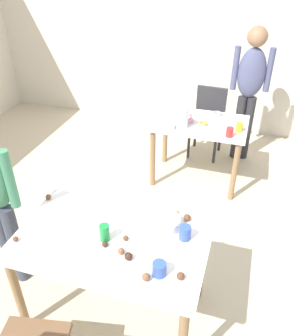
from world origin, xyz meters
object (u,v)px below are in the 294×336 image
Objects in this scene: person_adult_far at (250,84)px; pitcher_far at (182,118)px; dining_table_near at (111,250)px; chair_far_table at (208,118)px; soda_can at (105,233)px; dining_table_far at (199,132)px; mixing_bowl at (164,223)px.

person_adult_far reaches higher than pitcher_far.
pitcher_far is at bearing 87.40° from dining_table_near.
soda_can reaches higher than chair_far_table.
dining_table_far is at bearing 82.93° from dining_table_near.
mixing_bowl is (0.07, -1.73, 0.16)m from dining_table_far.
soda_can reaches higher than dining_table_far.
dining_table_near is 10.49× the size of soda_can.
pitcher_far reaches higher than mixing_bowl.
chair_far_table is 4.07× the size of pitcher_far.
person_adult_far is 13.46× the size of soda_can.
person_adult_far is (0.45, -0.01, 0.50)m from chair_far_table.
person_adult_far is 2.75m from soda_can.
soda_can is (-0.03, -0.01, 0.16)m from dining_table_near.
chair_far_table is 0.53× the size of person_adult_far.
dining_table_near is 1.47× the size of chair_far_table.
pitcher_far is (-0.17, -0.88, 0.36)m from chair_far_table.
dining_table_far is 0.62× the size of person_adult_far.
dining_table_near is 1.25× the size of dining_table_far.
pitcher_far is at bearing -125.11° from person_adult_far.
dining_table_far is 0.34m from pitcher_far.
mixing_bowl is 1.78× the size of soda_can.
mixing_bowl is (-0.38, -2.41, -0.21)m from person_adult_far.
person_adult_far is 1.08m from pitcher_far.
dining_table_far is 0.89m from person_adult_far.
dining_table_near is 0.78× the size of person_adult_far.
dining_table_near is at bearing -144.39° from mixing_bowl.
dining_table_near is at bearing 23.45° from soda_can.
mixing_bowl reaches higher than dining_table_near.
dining_table_near is 2.75m from person_adult_far.
mixing_bowl is at bearing -87.83° from dining_table_far.
dining_table_far is at bearing -90.43° from chair_far_table.
mixing_bowl is 0.42m from soda_can.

